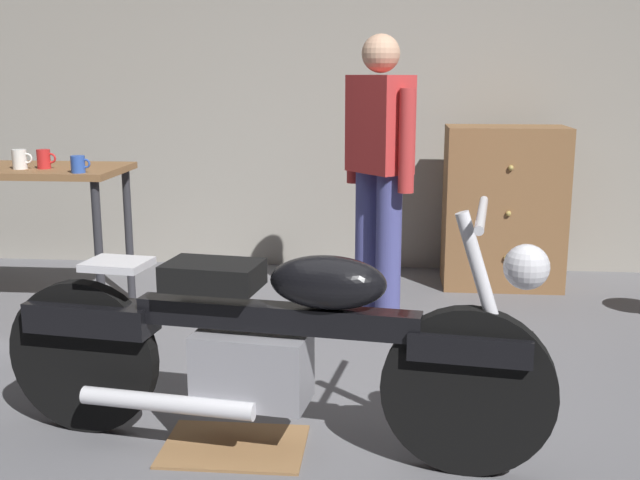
% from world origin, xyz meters
% --- Properties ---
extents(ground_plane, '(12.00, 12.00, 0.00)m').
position_xyz_m(ground_plane, '(0.00, 0.00, 0.00)').
color(ground_plane, slate).
extents(back_wall, '(8.00, 0.12, 3.10)m').
position_xyz_m(back_wall, '(0.00, 2.80, 1.55)').
color(back_wall, gray).
rests_on(back_wall, ground_plane).
extents(workbench, '(1.30, 0.64, 0.90)m').
position_xyz_m(workbench, '(-1.97, 1.45, 0.79)').
color(workbench, brown).
rests_on(workbench, ground_plane).
extents(motorcycle, '(2.18, 0.64, 1.00)m').
position_xyz_m(motorcycle, '(-0.17, -0.22, 0.45)').
color(motorcycle, black).
rests_on(motorcycle, ground_plane).
extents(person_standing, '(0.41, 0.46, 1.67)m').
position_xyz_m(person_standing, '(0.22, 1.54, 0.93)').
color(person_standing, '#484B8E').
rests_on(person_standing, ground_plane).
extents(wooden_dresser, '(0.80, 0.47, 1.10)m').
position_xyz_m(wooden_dresser, '(1.06, 2.30, 0.55)').
color(wooden_dresser, brown).
rests_on(wooden_dresser, ground_plane).
extents(drip_tray, '(0.56, 0.40, 0.01)m').
position_xyz_m(drip_tray, '(-0.32, -0.22, 0.01)').
color(drip_tray, olive).
rests_on(drip_tray, ground_plane).
extents(mug_blue_enamel, '(0.11, 0.08, 0.10)m').
position_xyz_m(mug_blue_enamel, '(-1.47, 1.21, 0.95)').
color(mug_blue_enamel, '#2D51AD').
rests_on(mug_blue_enamel, workbench).
extents(mug_red_diner, '(0.11, 0.08, 0.11)m').
position_xyz_m(mug_red_diner, '(-1.74, 1.37, 0.96)').
color(mug_red_diner, red).
rests_on(mug_red_diner, workbench).
extents(mug_white_ceramic, '(0.12, 0.08, 0.11)m').
position_xyz_m(mug_white_ceramic, '(-1.88, 1.34, 0.96)').
color(mug_white_ceramic, white).
rests_on(mug_white_ceramic, workbench).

